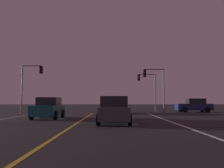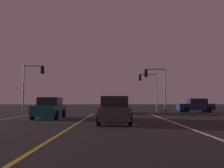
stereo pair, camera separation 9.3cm
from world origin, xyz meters
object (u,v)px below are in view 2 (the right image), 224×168
car_lead_same_lane (114,110)px  traffic_light_far_right (148,83)px  traffic_light_near_left (33,78)px  car_ahead_far (115,106)px  traffic_light_near_right (155,80)px  car_oncoming (49,108)px  car_crossing_side (196,106)px

car_lead_same_lane → traffic_light_far_right: size_ratio=0.84×
traffic_light_near_left → car_lead_same_lane: bearing=-53.7°
car_ahead_far → traffic_light_near_left: (-9.53, 0.27, 3.24)m
traffic_light_near_right → traffic_light_far_right: bearing=-89.5°
traffic_light_near_left → car_oncoming: bearing=-63.7°
car_oncoming → car_ahead_far: bearing=146.6°
car_crossing_side → traffic_light_near_right: (-5.42, -2.34, 2.96)m
car_lead_same_lane → traffic_light_near_left: 16.19m
car_ahead_far → traffic_light_near_right: traffic_light_near_right is taller
traffic_light_near_left → traffic_light_far_right: traffic_light_near_left is taller
car_ahead_far → car_oncoming: 9.76m
traffic_light_near_left → traffic_light_near_right: bearing=-0.0°
car_ahead_far → car_oncoming: (-5.37, -8.15, 0.00)m
car_lead_same_lane → car_ahead_far: (0.14, 12.51, 0.00)m
car_oncoming → traffic_light_near_left: size_ratio=0.78×
traffic_light_far_right → traffic_light_near_right: bearing=90.5°
traffic_light_near_right → traffic_light_far_right: (-0.04, 5.50, 0.02)m
car_oncoming → traffic_light_near_left: bearing=-153.7°
car_oncoming → traffic_light_near_left: (-4.16, 8.42, 3.24)m
car_lead_same_lane → car_oncoming: size_ratio=1.00×
traffic_light_near_right → traffic_light_far_right: size_ratio=1.00×
car_lead_same_lane → traffic_light_near_right: 13.94m
car_oncoming → traffic_light_far_right: traffic_light_far_right is taller
car_ahead_far → traffic_light_near_left: traffic_light_near_left is taller
car_oncoming → traffic_light_near_right: (9.93, 8.42, 2.96)m
car_lead_same_lane → car_crossing_side: same height
car_oncoming → traffic_light_far_right: (9.88, 13.92, 2.98)m
car_ahead_far → car_crossing_side: same height
car_lead_same_lane → traffic_light_near_left: (-9.40, 12.78, 3.24)m
car_ahead_far → traffic_light_near_left: size_ratio=0.78×
traffic_light_near_right → traffic_light_far_right: 5.50m
car_crossing_side → traffic_light_near_right: traffic_light_near_right is taller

